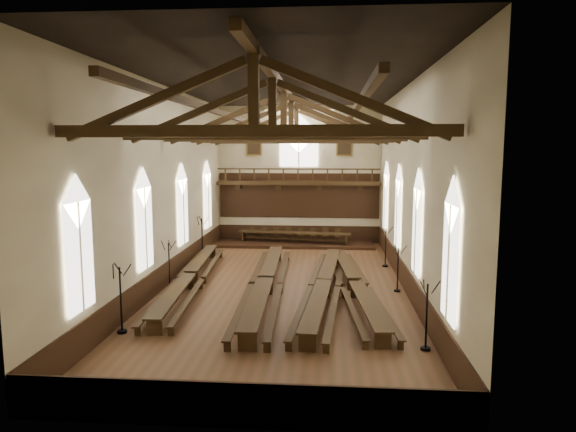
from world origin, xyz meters
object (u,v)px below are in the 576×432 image
object	(u,v)px
candelabrum_right_near	(426,329)
candelabrum_right_far	(385,254)
refectory_row_c	(325,283)
high_table	(294,234)
candelabrum_left_near	(121,312)
refectory_row_a	(189,276)
dais	(294,244)
candelabrum_left_mid	(169,275)
refectory_row_b	(266,281)
candelabrum_left_far	(202,247)
candelabrum_right_mid	(398,278)
refectory_row_d	(355,283)

from	to	relation	value
candelabrum_right_near	candelabrum_right_far	bearing A→B (deg)	90.00
refectory_row_c	high_table	xyz separation A→B (m)	(-2.27, 12.46, 0.28)
candelabrum_left_near	refectory_row_a	bearing A→B (deg)	83.27
refectory_row_c	candelabrum_left_near	xyz separation A→B (m)	(-7.58, -5.67, 0.25)
dais	candelabrum_left_mid	distance (m)	13.34
candelabrum_right_far	refectory_row_b	bearing A→B (deg)	-136.23
candelabrum_left_far	dais	bearing A→B (deg)	46.49
candelabrum_right_mid	dais	bearing A→B (deg)	116.52
candelabrum_left_near	candelabrum_right_far	xyz separation A→B (m)	(11.10, 11.85, -0.09)
refectory_row_d	candelabrum_right_mid	distance (m)	2.19
candelabrum_right_far	candelabrum_right_mid	bearing A→B (deg)	-90.00
candelabrum_right_far	refectory_row_c	bearing A→B (deg)	-119.69
refectory_row_c	candelabrum_left_near	world-z (taller)	candelabrum_left_near
dais	candelabrum_left_far	size ratio (longest dim) A/B	4.08
refectory_row_a	refectory_row_d	size ratio (longest dim) A/B	1.01
refectory_row_d	dais	size ratio (longest dim) A/B	1.26
refectory_row_b	candelabrum_left_mid	xyz separation A→B (m)	(-4.75, 0.14, 0.16)
candelabrum_left_near	dais	bearing A→B (deg)	73.69
candelabrum_left_far	candelabrum_left_mid	bearing A→B (deg)	-90.00
candelabrum_left_near	candelabrum_left_far	size ratio (longest dim) A/B	0.96
dais	candelabrum_left_near	size ratio (longest dim) A/B	4.25
refectory_row_d	dais	xyz separation A→B (m)	(-3.69, 12.21, -0.43)
refectory_row_c	candelabrum_left_near	bearing A→B (deg)	-143.21
refectory_row_c	dais	world-z (taller)	refectory_row_c
candelabrum_left_mid	candelabrum_right_far	size ratio (longest dim) A/B	1.04
high_table	refectory_row_c	bearing A→B (deg)	-79.67
refectory_row_a	candelabrum_right_far	distance (m)	11.55
refectory_row_b	refectory_row_c	size ratio (longest dim) A/B	1.03
refectory_row_a	candelabrum_right_mid	distance (m)	10.32
dais	candelabrum_right_mid	bearing A→B (deg)	-63.48
candelabrum_left_mid	candelabrum_right_mid	distance (m)	11.12
dais	candelabrum_left_near	world-z (taller)	candelabrum_left_near
refectory_row_b	refectory_row_c	world-z (taller)	refectory_row_b
refectory_row_a	candelabrum_left_near	xyz separation A→B (m)	(-0.79, -6.65, 0.27)
refectory_row_a	refectory_row_d	world-z (taller)	refectory_row_a
candelabrum_right_near	high_table	bearing A→B (deg)	107.03
candelabrum_left_mid	candelabrum_right_near	distance (m)	12.96
candelabrum_left_near	candelabrum_right_near	bearing A→B (deg)	-4.06
refectory_row_d	candelabrum_right_near	world-z (taller)	candelabrum_right_near
refectory_row_a	candelabrum_right_far	xyz separation A→B (m)	(10.31, 5.19, 0.18)
refectory_row_c	candelabrum_right_near	distance (m)	7.36
dais	candelabrum_right_near	size ratio (longest dim) A/B	4.61
candelabrum_left_far	candelabrum_right_near	size ratio (longest dim) A/B	1.13
refectory_row_b	high_table	world-z (taller)	high_table
candelabrum_left_far	candelabrum_right_far	size ratio (longest dim) A/B	1.17
refectory_row_b	high_table	distance (m)	12.38
candelabrum_left_mid	dais	bearing A→B (deg)	66.54
candelabrum_left_near	candelabrum_left_far	distance (m)	12.54
refectory_row_a	candelabrum_right_mid	xyz separation A→B (m)	(10.31, -0.14, 0.15)
candelabrum_right_near	candelabrum_right_mid	distance (m)	7.30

